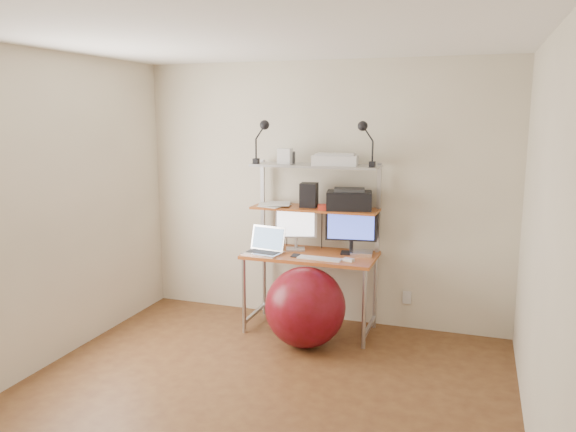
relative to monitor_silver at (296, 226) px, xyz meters
name	(u,v)px	position (x,y,z in m)	size (l,w,h in m)	color
room	(250,230)	(0.18, -1.55, 0.28)	(3.60, 3.60, 3.60)	brown
computer_desk	(313,229)	(0.18, -0.05, -0.02)	(1.20, 0.60, 1.57)	#A85B20
wall_outlet	(407,297)	(1.03, 0.23, -0.67)	(0.08, 0.01, 0.12)	silver
monitor_silver	(296,226)	(0.00, 0.00, 0.00)	(0.38, 0.19, 0.43)	silver
monitor_black	(351,228)	(0.52, 0.02, 0.00)	(0.47, 0.15, 0.47)	black
laptop	(266,247)	(-0.23, -0.21, -0.18)	(0.38, 0.33, 0.30)	silver
keyboard	(320,259)	(0.31, -0.28, -0.22)	(0.39, 0.11, 0.01)	silver
mouse	(349,260)	(0.57, -0.26, -0.22)	(0.09, 0.06, 0.03)	silver
mac_mini	(362,253)	(0.63, -0.01, -0.21)	(0.19, 0.19, 0.04)	silver
phone	(295,255)	(0.07, -0.24, -0.23)	(0.06, 0.12, 0.01)	black
printer	(349,200)	(0.50, 0.01, 0.27)	(0.45, 0.35, 0.19)	black
nas_cube	(309,195)	(0.12, 0.03, 0.29)	(0.15, 0.15, 0.23)	black
red_box	(327,207)	(0.32, -0.07, 0.20)	(0.17, 0.11, 0.05)	red
scanner	(335,160)	(0.37, 0.01, 0.63)	(0.43, 0.31, 0.11)	silver
box_white	(285,156)	(-0.10, -0.02, 0.65)	(0.12, 0.10, 0.14)	silver
box_grey	(289,158)	(-0.09, 0.06, 0.63)	(0.11, 0.11, 0.11)	#2B2C2E
clip_lamp_left	(263,132)	(-0.29, -0.10, 0.87)	(0.16, 0.09, 0.40)	black
clip_lamp_right	(365,134)	(0.65, -0.08, 0.87)	(0.16, 0.09, 0.40)	black
exercise_ball	(305,307)	(0.24, -0.47, -0.62)	(0.70, 0.70, 0.70)	maroon
paper_stack	(275,204)	(-0.22, 0.02, 0.19)	(0.39, 0.41, 0.02)	white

